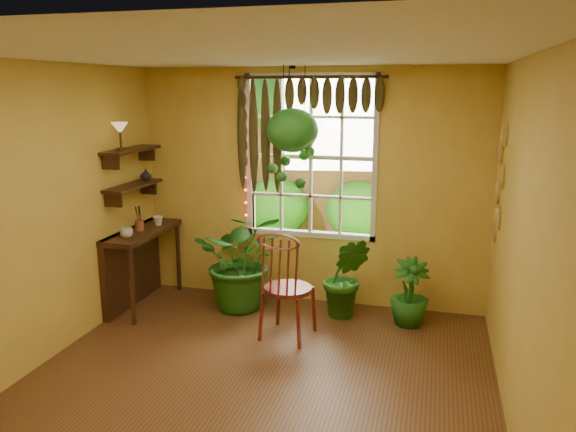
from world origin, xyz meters
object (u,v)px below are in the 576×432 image
at_px(windsor_chair, 286,302).
at_px(potted_plant_mid, 346,277).
at_px(hanging_basket, 292,137).
at_px(potted_plant_left, 243,260).
at_px(counter_ledge, 135,258).

distance_m(windsor_chair, potted_plant_mid, 0.84).
height_order(windsor_chair, hanging_basket, hanging_basket).
bearing_deg(potted_plant_mid, potted_plant_left, -177.89).
xyz_separation_m(windsor_chair, potted_plant_mid, (0.49, 0.68, 0.08)).
xyz_separation_m(counter_ledge, windsor_chair, (1.92, -0.43, -0.18)).
xyz_separation_m(potted_plant_mid, hanging_basket, (-0.65, 0.17, 1.49)).
distance_m(counter_ledge, windsor_chair, 1.98).
distance_m(counter_ledge, potted_plant_mid, 2.42).
height_order(windsor_chair, potted_plant_mid, windsor_chair).
bearing_deg(windsor_chair, counter_ledge, 176.37).
xyz_separation_m(counter_ledge, hanging_basket, (1.76, 0.42, 1.39)).
xyz_separation_m(counter_ledge, potted_plant_mid, (2.41, 0.25, -0.10)).
relative_size(windsor_chair, potted_plant_left, 1.13).
relative_size(potted_plant_mid, hanging_basket, 0.69).
bearing_deg(hanging_basket, counter_ledge, -166.58).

